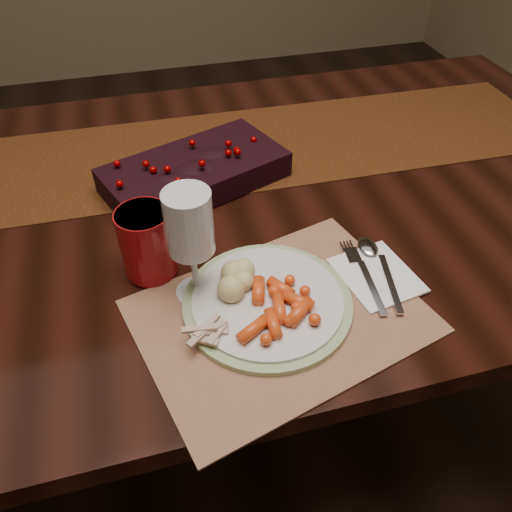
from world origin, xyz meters
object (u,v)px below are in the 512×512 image
object	(u,v)px
baby_carrots	(275,304)
napkin	(376,275)
dinner_plate	(267,302)
wine_glass	(192,247)
dining_table	(236,315)
turkey_shreds	(207,334)
red_cup	(147,243)
mashed_potatoes	(242,274)
centerpiece	(195,169)
placemat_main	(280,316)

from	to	relation	value
baby_carrots	napkin	distance (m)	0.19
dinner_plate	wine_glass	distance (m)	0.14
dining_table	turkey_shreds	size ratio (longest dim) A/B	27.60
red_cup	dinner_plate	bearing A→B (deg)	-37.62
mashed_potatoes	dinner_plate	bearing A→B (deg)	-53.32
dinner_plate	mashed_potatoes	size ratio (longest dim) A/B	3.27
wine_glass	centerpiece	bearing A→B (deg)	80.16
baby_carrots	red_cup	distance (m)	0.23
placemat_main	dinner_plate	world-z (taller)	dinner_plate
dinner_plate	napkin	size ratio (longest dim) A/B	1.98
placemat_main	baby_carrots	size ratio (longest dim) A/B	3.91
red_cup	wine_glass	bearing A→B (deg)	-46.94
centerpiece	dinner_plate	bearing A→B (deg)	-82.22
baby_carrots	wine_glass	distance (m)	0.15
turkey_shreds	centerpiece	bearing A→B (deg)	82.33
centerpiece	mashed_potatoes	size ratio (longest dim) A/B	4.40
centerpiece	red_cup	xyz separation A→B (m)	(-0.11, -0.23, 0.02)
dinner_plate	wine_glass	xyz separation A→B (m)	(-0.10, 0.06, 0.09)
dining_table	napkin	xyz separation A→B (m)	(0.18, -0.29, 0.38)
centerpiece	napkin	xyz separation A→B (m)	(0.24, -0.34, -0.03)
placemat_main	dinner_plate	distance (m)	0.03
placemat_main	dining_table	bearing A→B (deg)	75.40
centerpiece	red_cup	distance (m)	0.26
mashed_potatoes	wine_glass	xyz separation A→B (m)	(-0.07, 0.02, 0.06)
placemat_main	dinner_plate	xyz separation A→B (m)	(-0.01, 0.03, 0.01)
dining_table	wine_glass	size ratio (longest dim) A/B	9.34
napkin	red_cup	distance (m)	0.37
mashed_potatoes	wine_glass	size ratio (longest dim) A/B	0.41
placemat_main	red_cup	distance (m)	0.24
centerpiece	mashed_potatoes	world-z (taller)	centerpiece
dining_table	mashed_potatoes	world-z (taller)	mashed_potatoes
dining_table	wine_glass	distance (m)	0.55
baby_carrots	napkin	world-z (taller)	baby_carrots
dining_table	turkey_shreds	distance (m)	0.55
centerpiece	red_cup	bearing A→B (deg)	-116.57
centerpiece	mashed_potatoes	distance (m)	0.31
baby_carrots	napkin	bearing A→B (deg)	11.19
dining_table	centerpiece	size ratio (longest dim) A/B	5.13
baby_carrots	turkey_shreds	size ratio (longest dim) A/B	1.63
placemat_main	wine_glass	size ratio (longest dim) A/B	2.16
dining_table	mashed_potatoes	distance (m)	0.50
placemat_main	baby_carrots	world-z (taller)	baby_carrots
turkey_shreds	napkin	xyz separation A→B (m)	(0.29, 0.06, -0.02)
centerpiece	wine_glass	size ratio (longest dim) A/B	1.82
red_cup	wine_glass	xyz separation A→B (m)	(0.06, -0.07, 0.03)
baby_carrots	red_cup	size ratio (longest dim) A/B	0.90
napkin	turkey_shreds	bearing A→B (deg)	-177.56
dinner_plate	baby_carrots	xyz separation A→B (m)	(0.01, -0.02, 0.02)
turkey_shreds	placemat_main	bearing A→B (deg)	11.54
placemat_main	wine_glass	distance (m)	0.17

